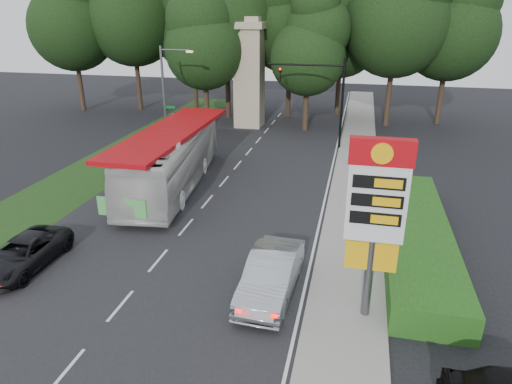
% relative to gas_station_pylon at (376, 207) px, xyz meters
% --- Properties ---
extents(ground, '(120.00, 120.00, 0.00)m').
position_rel_gas_station_pylon_xyz_m(ground, '(-9.20, -1.99, -4.45)').
color(ground, black).
rests_on(ground, ground).
extents(road_surface, '(14.00, 80.00, 0.02)m').
position_rel_gas_station_pylon_xyz_m(road_surface, '(-9.20, 10.01, -4.44)').
color(road_surface, black).
rests_on(road_surface, ground).
extents(sidewalk_right, '(3.00, 80.00, 0.12)m').
position_rel_gas_station_pylon_xyz_m(sidewalk_right, '(-0.70, 10.01, -4.39)').
color(sidewalk_right, gray).
rests_on(sidewalk_right, ground).
extents(grass_verge_left, '(5.00, 50.00, 0.02)m').
position_rel_gas_station_pylon_xyz_m(grass_verge_left, '(-18.70, 16.01, -4.44)').
color(grass_verge_left, '#193814').
rests_on(grass_verge_left, ground).
extents(hedge, '(3.00, 14.00, 1.20)m').
position_rel_gas_station_pylon_xyz_m(hedge, '(2.30, 6.01, -3.85)').
color(hedge, '#1B4A13').
rests_on(hedge, ground).
extents(gas_station_pylon, '(2.10, 0.45, 6.85)m').
position_rel_gas_station_pylon_xyz_m(gas_station_pylon, '(0.00, 0.00, 0.00)').
color(gas_station_pylon, '#59595E').
rests_on(gas_station_pylon, ground).
extents(traffic_signal_mast, '(6.10, 0.35, 7.20)m').
position_rel_gas_station_pylon_xyz_m(traffic_signal_mast, '(-3.52, 22.00, 0.22)').
color(traffic_signal_mast, black).
rests_on(traffic_signal_mast, ground).
extents(streetlight_signs, '(2.75, 0.98, 8.00)m').
position_rel_gas_station_pylon_xyz_m(streetlight_signs, '(-16.19, 20.01, -0.01)').
color(streetlight_signs, '#59595E').
rests_on(streetlight_signs, ground).
extents(monument, '(3.00, 3.00, 10.05)m').
position_rel_gas_station_pylon_xyz_m(monument, '(-11.20, 28.01, 0.66)').
color(monument, tan).
rests_on(monument, ground).
extents(tree_far_west, '(8.96, 8.96, 17.60)m').
position_rel_gas_station_pylon_xyz_m(tree_far_west, '(-31.20, 31.01, 6.24)').
color(tree_far_west, '#2D2116').
rests_on(tree_far_west, ground).
extents(tree_west_near, '(8.40, 8.40, 16.50)m').
position_rel_gas_station_pylon_xyz_m(tree_west_near, '(-19.20, 35.01, 5.57)').
color(tree_west_near, '#2D2116').
rests_on(tree_west_near, ground).
extents(tree_center_right, '(9.24, 9.24, 18.15)m').
position_rel_gas_station_pylon_xyz_m(tree_center_right, '(-8.20, 33.01, 6.57)').
color(tree_center_right, '#2D2116').
rests_on(tree_center_right, ground).
extents(tree_east_near, '(8.12, 8.12, 15.95)m').
position_rel_gas_station_pylon_xyz_m(tree_east_near, '(-3.20, 35.01, 5.23)').
color(tree_east_near, '#2D2116').
rests_on(tree_east_near, ground).
extents(tree_east_mid, '(9.52, 9.52, 18.70)m').
position_rel_gas_station_pylon_xyz_m(tree_east_mid, '(1.80, 31.01, 6.91)').
color(tree_east_mid, '#2D2116').
rests_on(tree_east_mid, ground).
extents(tree_far_east, '(8.68, 8.68, 17.05)m').
position_rel_gas_station_pylon_xyz_m(tree_far_east, '(6.80, 33.01, 5.90)').
color(tree_far_east, '#2D2116').
rests_on(tree_far_east, ground).
extents(tree_monument_left, '(7.28, 7.28, 14.30)m').
position_rel_gas_station_pylon_xyz_m(tree_monument_left, '(-15.20, 27.01, 4.23)').
color(tree_monument_left, '#2D2116').
rests_on(tree_monument_left, ground).
extents(tree_monument_right, '(6.72, 6.72, 13.20)m').
position_rel_gas_station_pylon_xyz_m(tree_monument_right, '(-5.70, 27.51, 3.56)').
color(tree_monument_right, '#2D2116').
rests_on(tree_monument_right, ground).
extents(transit_bus, '(4.72, 13.71, 3.74)m').
position_rel_gas_station_pylon_xyz_m(transit_bus, '(-12.12, 10.95, -2.58)').
color(transit_bus, silver).
rests_on(transit_bus, ground).
extents(sedan_silver, '(2.03, 5.30, 1.72)m').
position_rel_gas_station_pylon_xyz_m(sedan_silver, '(-3.70, 0.67, -3.59)').
color(sedan_silver, '#AAACB2').
rests_on(sedan_silver, ground).
extents(suv_charcoal, '(2.26, 4.85, 1.35)m').
position_rel_gas_station_pylon_xyz_m(suv_charcoal, '(-14.74, 0.21, -3.78)').
color(suv_charcoal, black).
rests_on(suv_charcoal, ground).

